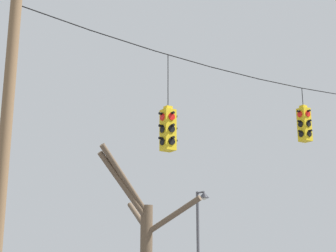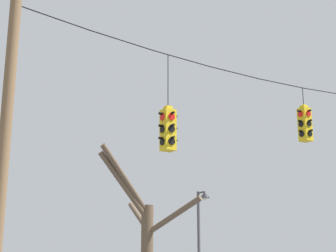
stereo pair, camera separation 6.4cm
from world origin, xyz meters
name	(u,v)px [view 1 (the left image)]	position (x,y,z in m)	size (l,w,h in m)	color
utility_pole_left	(4,149)	(-6.83, -0.38, 3.96)	(0.27, 0.27, 7.94)	brown
span_wire	(235,69)	(0.00, -0.38, 7.28)	(13.66, 0.03, 0.39)	black
traffic_light_over_intersection	(168,129)	(-2.48, -0.38, 5.03)	(0.58, 0.58, 2.78)	yellow
traffic_light_near_right_pole	(304,124)	(2.93, -0.38, 5.96)	(0.58, 0.58, 1.86)	yellow
street_lamp	(201,224)	(2.19, 4.48, 2.93)	(0.40, 0.69, 4.21)	#515156
bare_tree	(143,232)	(0.02, 5.16, 2.60)	(3.32, 4.31, 5.71)	brown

